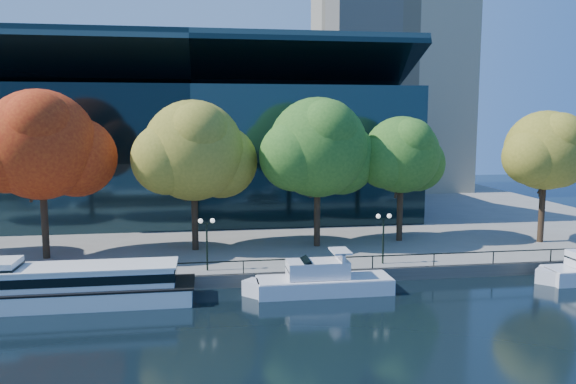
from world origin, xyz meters
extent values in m
plane|color=black|center=(0.00, 0.00, 0.00)|extent=(160.00, 160.00, 0.00)
cube|color=slate|center=(0.00, 36.50, 0.50)|extent=(90.00, 67.00, 1.00)
cube|color=#47443F|center=(0.00, 3.05, 0.50)|extent=(90.00, 0.25, 1.00)
cube|color=black|center=(0.00, 3.25, 1.95)|extent=(88.20, 0.08, 0.08)
cube|color=black|center=(0.00, 3.25, 1.45)|extent=(0.07, 0.07, 0.90)
cube|color=black|center=(-4.00, 32.00, 8.00)|extent=(50.00, 24.00, 16.00)
cube|color=black|center=(-4.00, 28.00, 17.50)|extent=(50.00, 17.14, 7.86)
cube|color=white|center=(-11.43, 0.78, 0.60)|extent=(15.40, 3.74, 1.21)
cube|color=black|center=(-11.43, 0.78, 1.23)|extent=(15.70, 3.81, 0.13)
cube|color=white|center=(-10.88, 0.78, 1.92)|extent=(12.01, 3.07, 1.32)
cube|color=black|center=(-10.88, 0.78, 1.98)|extent=(12.16, 3.14, 0.60)
cube|color=white|center=(-10.88, 0.78, 2.64)|extent=(12.32, 3.22, 0.11)
cube|color=white|center=(-16.05, 0.78, 2.25)|extent=(1.98, 2.62, 1.98)
cube|color=black|center=(-16.05, 0.78, 2.47)|extent=(2.03, 2.69, 0.77)
cube|color=silver|center=(5.64, 0.76, 0.56)|extent=(9.73, 2.78, 1.11)
cube|color=silver|center=(0.77, 0.76, 0.56)|extent=(2.13, 2.13, 1.11)
cube|color=silver|center=(5.64, 0.76, 1.13)|extent=(9.54, 2.73, 0.07)
cube|color=silver|center=(5.15, 0.76, 1.81)|extent=(4.38, 2.09, 1.21)
cube|color=black|center=(3.89, 0.76, 1.90)|extent=(1.92, 2.00, 1.52)
cube|color=silver|center=(6.81, 0.76, 2.69)|extent=(0.23, 2.17, 0.74)
cube|color=silver|center=(6.81, 0.76, 3.06)|extent=(1.30, 2.17, 0.14)
cube|color=silver|center=(23.05, 0.49, 0.56)|extent=(2.05, 2.05, 1.11)
cylinder|color=black|center=(-15.85, 10.33, 4.77)|extent=(0.56, 0.56, 7.53)
cylinder|color=black|center=(-15.35, 10.53, 7.72)|extent=(1.20, 1.81, 3.77)
cylinder|color=black|center=(-16.25, 10.03, 7.45)|extent=(1.10, 1.24, 3.37)
sphere|color=maroon|center=(-15.85, 10.33, 10.41)|extent=(8.96, 8.96, 8.96)
sphere|color=maroon|center=(-13.38, 11.68, 9.29)|extent=(6.72, 6.72, 6.72)
sphere|color=maroon|center=(-18.09, 9.44, 9.74)|extent=(6.27, 6.27, 6.27)
sphere|color=maroon|center=(-15.40, 8.54, 11.98)|extent=(5.38, 5.38, 5.38)
cylinder|color=black|center=(-3.65, 11.56, 4.51)|extent=(0.56, 0.56, 7.01)
cylinder|color=black|center=(-3.15, 11.76, 7.26)|extent=(1.14, 1.71, 3.51)
cylinder|color=black|center=(-4.05, 11.26, 7.01)|extent=(1.04, 1.18, 3.14)
sphere|color=olive|center=(-3.65, 11.56, 9.77)|extent=(8.72, 8.72, 8.72)
sphere|color=olive|center=(-1.26, 12.87, 8.68)|extent=(6.54, 6.54, 6.54)
sphere|color=olive|center=(-5.84, 10.69, 9.11)|extent=(6.11, 6.11, 6.11)
sphere|color=olive|center=(-3.22, 9.82, 11.29)|extent=(5.23, 5.23, 5.23)
cylinder|color=black|center=(7.27, 11.48, 4.58)|extent=(0.56, 0.56, 7.16)
cylinder|color=black|center=(7.77, 11.68, 7.40)|extent=(1.15, 1.74, 3.59)
cylinder|color=black|center=(6.87, 11.18, 7.14)|extent=(1.06, 1.20, 3.21)
sphere|color=#27571B|center=(7.27, 11.48, 9.95)|extent=(8.91, 8.91, 8.91)
sphere|color=#27571B|center=(9.72, 12.82, 8.84)|extent=(6.68, 6.68, 6.68)
sphere|color=#27571B|center=(5.05, 10.59, 9.29)|extent=(6.24, 6.24, 6.24)
sphere|color=#27571B|center=(7.72, 9.70, 11.51)|extent=(5.34, 5.34, 5.34)
cylinder|color=black|center=(15.48, 12.59, 4.26)|extent=(0.56, 0.56, 6.52)
cylinder|color=black|center=(15.98, 12.79, 6.82)|extent=(1.08, 1.61, 3.28)
cylinder|color=black|center=(15.08, 12.29, 6.59)|extent=(0.99, 1.12, 2.93)
sphere|color=#27571B|center=(15.48, 12.59, 9.15)|extent=(7.17, 7.17, 7.17)
sphere|color=#27571B|center=(17.45, 13.67, 8.25)|extent=(5.38, 5.38, 5.38)
sphere|color=#27571B|center=(13.69, 11.87, 8.61)|extent=(5.02, 5.02, 5.02)
sphere|color=#27571B|center=(15.84, 11.16, 10.41)|extent=(4.30, 4.30, 4.30)
cylinder|color=black|center=(28.39, 10.02, 4.44)|extent=(0.56, 0.56, 6.88)
cylinder|color=black|center=(28.89, 10.22, 7.15)|extent=(1.12, 1.68, 3.45)
cylinder|color=black|center=(27.99, 9.72, 6.90)|extent=(1.03, 1.16, 3.08)
sphere|color=olive|center=(28.39, 10.02, 9.60)|extent=(7.30, 7.30, 7.30)
sphere|color=olive|center=(30.39, 11.11, 8.69)|extent=(5.48, 5.48, 5.48)
sphere|color=olive|center=(26.56, 9.29, 9.06)|extent=(5.11, 5.11, 5.11)
sphere|color=olive|center=(28.75, 8.55, 10.88)|extent=(4.38, 4.38, 4.38)
cylinder|color=black|center=(-2.66, 4.50, 2.80)|extent=(0.14, 0.14, 3.60)
cube|color=black|center=(-2.66, 4.50, 4.65)|extent=(0.90, 0.06, 0.06)
sphere|color=white|center=(-3.11, 4.50, 4.85)|extent=(0.36, 0.36, 0.36)
sphere|color=white|center=(-2.21, 4.50, 4.85)|extent=(0.36, 0.36, 0.36)
cylinder|color=black|center=(11.23, 4.50, 2.80)|extent=(0.14, 0.14, 3.60)
cube|color=black|center=(11.23, 4.50, 4.65)|extent=(0.90, 0.06, 0.06)
sphere|color=white|center=(10.78, 4.50, 4.85)|extent=(0.36, 0.36, 0.36)
sphere|color=white|center=(11.68, 4.50, 4.85)|extent=(0.36, 0.36, 0.36)
camera|label=1|loc=(-2.74, -37.62, 12.48)|focal=35.00mm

